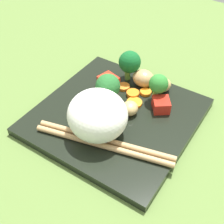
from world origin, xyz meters
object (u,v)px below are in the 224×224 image
object	(u,v)px
broccoli_floret_2	(158,84)
chopstick_pair	(104,143)
square_plate	(116,116)
carrot_slice_3	(134,103)
rice_mound	(96,115)

from	to	relation	value
broccoli_floret_2	chopstick_pair	distance (cm)	13.75
square_plate	carrot_slice_3	world-z (taller)	carrot_slice_3
square_plate	carrot_slice_3	bearing A→B (deg)	159.88
carrot_slice_3	chopstick_pair	distance (cm)	10.39
rice_mound	broccoli_floret_2	xyz separation A→B (cm)	(-11.64, 4.25, -0.21)
square_plate	carrot_slice_3	distance (cm)	4.02
rice_mound	square_plate	bearing A→B (deg)	177.43
rice_mound	chopstick_pair	bearing A→B (deg)	55.40
carrot_slice_3	chopstick_pair	xyz separation A→B (cm)	(10.35, 0.83, 0.20)
broccoli_floret_2	square_plate	bearing A→B (deg)	-31.27
square_plate	chopstick_pair	world-z (taller)	chopstick_pair
square_plate	broccoli_floret_2	world-z (taller)	broccoli_floret_2
rice_mound	broccoli_floret_2	world-z (taller)	rice_mound
square_plate	broccoli_floret_2	distance (cm)	8.74
square_plate	rice_mound	bearing A→B (deg)	-2.57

